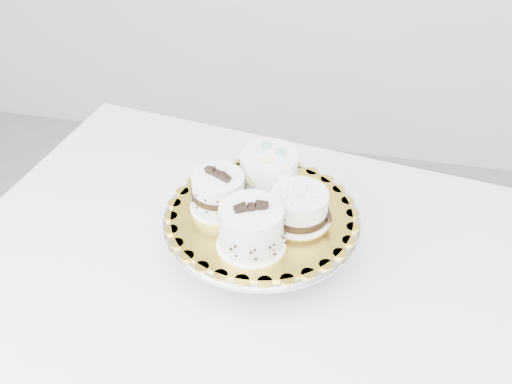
% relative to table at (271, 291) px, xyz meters
% --- Properties ---
extents(table, '(1.36, 1.02, 0.75)m').
position_rel_table_xyz_m(table, '(0.00, 0.00, 0.00)').
color(table, silver).
rests_on(table, floor).
extents(cake_stand, '(0.37, 0.37, 0.10)m').
position_rel_table_xyz_m(cake_stand, '(-0.03, 0.02, 0.14)').
color(cake_stand, gray).
rests_on(cake_stand, table).
extents(cake_board, '(0.43, 0.43, 0.01)m').
position_rel_table_xyz_m(cake_board, '(-0.03, 0.02, 0.18)').
color(cake_board, gold).
rests_on(cake_board, cake_stand).
extents(cake_swirl, '(0.15, 0.15, 0.10)m').
position_rel_table_xyz_m(cake_swirl, '(-0.03, -0.06, 0.22)').
color(cake_swirl, white).
rests_on(cake_swirl, cake_board).
extents(cake_banded, '(0.13, 0.13, 0.09)m').
position_rel_table_xyz_m(cake_banded, '(-0.11, 0.03, 0.21)').
color(cake_banded, white).
rests_on(cake_banded, cake_board).
extents(cake_dots, '(0.13, 0.13, 0.08)m').
position_rel_table_xyz_m(cake_dots, '(-0.03, 0.11, 0.22)').
color(cake_dots, white).
rests_on(cake_dots, cake_board).
extents(cake_ribbon, '(0.13, 0.13, 0.06)m').
position_rel_table_xyz_m(cake_ribbon, '(0.05, 0.03, 0.21)').
color(cake_ribbon, white).
rests_on(cake_ribbon, cake_board).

